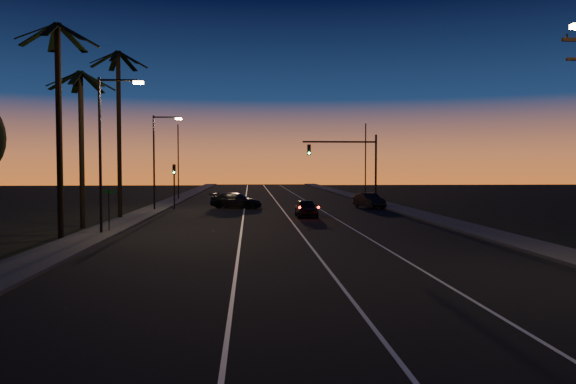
{
  "coord_description": "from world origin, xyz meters",
  "views": [
    {
      "loc": [
        -2.47,
        -12.7,
        3.9
      ],
      "look_at": [
        -0.23,
        20.28,
        2.44
      ],
      "focal_mm": 35.0,
      "sensor_mm": 36.0,
      "label": 1
    }
  ],
  "objects": [
    {
      "name": "sidewalk_left",
      "position": [
        -11.2,
        30.0,
        0.08
      ],
      "size": [
        2.4,
        170.0,
        0.16
      ],
      "primitive_type": "cube",
      "color": "#323230",
      "rests_on": "ground"
    },
    {
      "name": "street_sign",
      "position": [
        -10.8,
        21.0,
        1.66
      ],
      "size": [
        0.7,
        0.06,
        2.6
      ],
      "color": "black",
      "rests_on": "ground"
    },
    {
      "name": "palm_far",
      "position": [
        -12.2,
        30.0,
        7.61
      ],
      "size": [
        4.25,
        4.16,
        12.53
      ],
      "color": "black",
      "rests_on": "ground"
    },
    {
      "name": "streetlight_left_near",
      "position": [
        -10.7,
        20.0,
        5.32
      ],
      "size": [
        2.55,
        0.26,
        9.0
      ],
      "color": "black",
      "rests_on": "ground"
    },
    {
      "name": "palm_near",
      "position": [
        -12.6,
        18.0,
        7.07
      ],
      "size": [
        4.25,
        4.16,
        11.53
      ],
      "color": "black",
      "rests_on": "ground"
    },
    {
      "name": "streetlight_left_far",
      "position": [
        -10.69,
        38.0,
        5.06
      ],
      "size": [
        2.55,
        0.26,
        8.5
      ],
      "color": "black",
      "rests_on": "ground"
    },
    {
      "name": "lead_car",
      "position": [
        1.93,
        30.96,
        0.71
      ],
      "size": [
        1.68,
        4.59,
        1.39
      ],
      "color": "black",
      "rests_on": "road"
    },
    {
      "name": "far_pole_left",
      "position": [
        -11.0,
        55.0,
        4.5
      ],
      "size": [
        0.14,
        0.14,
        9.0
      ],
      "primitive_type": "cylinder",
      "color": "black",
      "rests_on": "ground"
    },
    {
      "name": "ground",
      "position": [
        0.0,
        0.0,
        0.0
      ],
      "size": [
        220.0,
        220.0,
        0.0
      ],
      "primitive_type": "plane",
      "color": "black",
      "rests_on": "ground"
    },
    {
      "name": "right_car",
      "position": [
        8.85,
        39.94,
        0.72
      ],
      "size": [
        2.52,
        4.55,
        1.42
      ],
      "color": "black",
      "rests_on": "road"
    },
    {
      "name": "lane_stripe_left",
      "position": [
        -3.0,
        30.0,
        0.02
      ],
      "size": [
        0.12,
        160.0,
        0.01
      ],
      "primitive_type": "cube",
      "color": "silver",
      "rests_on": "road"
    },
    {
      "name": "palm_mid",
      "position": [
        -13.2,
        24.0,
        6.25
      ],
      "size": [
        4.25,
        4.16,
        10.03
      ],
      "color": "black",
      "rests_on": "ground"
    },
    {
      "name": "lane_stripe_mid",
      "position": [
        0.5,
        30.0,
        0.02
      ],
      "size": [
        0.12,
        160.0,
        0.01
      ],
      "primitive_type": "cube",
      "color": "silver",
      "rests_on": "road"
    },
    {
      "name": "signal_post",
      "position": [
        -9.5,
        39.98,
        2.89
      ],
      "size": [
        0.28,
        0.37,
        4.2
      ],
      "color": "black",
      "rests_on": "ground"
    },
    {
      "name": "signal_mast",
      "position": [
        7.14,
        39.99,
        4.78
      ],
      "size": [
        7.1,
        0.41,
        7.0
      ],
      "color": "black",
      "rests_on": "ground"
    },
    {
      "name": "lane_stripe_right",
      "position": [
        4.0,
        30.0,
        0.02
      ],
      "size": [
        0.12,
        160.0,
        0.01
      ],
      "primitive_type": "cube",
      "color": "silver",
      "rests_on": "road"
    },
    {
      "name": "road",
      "position": [
        0.0,
        30.0,
        0.01
      ],
      "size": [
        20.0,
        170.0,
        0.01
      ],
      "primitive_type": "cube",
      "color": "black",
      "rests_on": "ground"
    },
    {
      "name": "far_pole_right",
      "position": [
        11.0,
        52.0,
        4.5
      ],
      "size": [
        0.14,
        0.14,
        9.0
      ],
      "primitive_type": "cylinder",
      "color": "black",
      "rests_on": "ground"
    },
    {
      "name": "sidewalk_right",
      "position": [
        11.2,
        30.0,
        0.08
      ],
      "size": [
        2.4,
        170.0,
        0.16
      ],
      "primitive_type": "cube",
      "color": "#323230",
      "rests_on": "ground"
    },
    {
      "name": "cross_car",
      "position": [
        -3.78,
        40.56,
        0.74
      ],
      "size": [
        5.39,
        3.84,
        1.45
      ],
      "color": "black",
      "rests_on": "road"
    }
  ]
}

